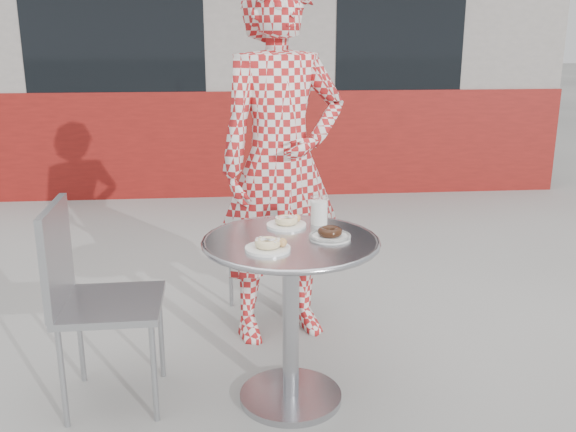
{
  "coord_description": "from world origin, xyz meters",
  "views": [
    {
      "loc": [
        -0.2,
        -2.43,
        1.52
      ],
      "look_at": [
        0.03,
        0.1,
        0.8
      ],
      "focal_mm": 40.0,
      "sensor_mm": 36.0,
      "label": 1
    }
  ],
  "objects": [
    {
      "name": "chair_left",
      "position": [
        -0.72,
        0.07,
        0.27
      ],
      "size": [
        0.43,
        0.42,
        0.87
      ],
      "rotation": [
        0.0,
        0.0,
        1.59
      ],
      "color": "#9C9EA3",
      "rests_on": "ground"
    },
    {
      "name": "plate_near",
      "position": [
        -0.06,
        -0.12,
        0.74
      ],
      "size": [
        0.17,
        0.17,
        0.05
      ],
      "rotation": [
        0.0,
        0.0,
        -0.36
      ],
      "color": "white",
      "rests_on": "bistro_table"
    },
    {
      "name": "ground",
      "position": [
        0.0,
        0.0,
        0.0
      ],
      "size": [
        60.0,
        60.0,
        0.0
      ],
      "primitive_type": "plane",
      "color": "#9C9A95",
      "rests_on": "ground"
    },
    {
      "name": "plate_checker",
      "position": [
        0.19,
        0.0,
        0.74
      ],
      "size": [
        0.17,
        0.17,
        0.04
      ],
      "rotation": [
        0.0,
        0.0,
        -0.25
      ],
      "color": "white",
      "rests_on": "bistro_table"
    },
    {
      "name": "bistro_table",
      "position": [
        0.04,
        0.0,
        0.55
      ],
      "size": [
        0.72,
        0.72,
        0.73
      ],
      "rotation": [
        0.0,
        0.0,
        0.05
      ],
      "color": "#B9B8BD",
      "rests_on": "ground"
    },
    {
      "name": "milk_cup",
      "position": [
        0.18,
        0.2,
        0.78
      ],
      "size": [
        0.08,
        0.08,
        0.12
      ],
      "rotation": [
        0.0,
        0.0,
        0.12
      ],
      "color": "white",
      "rests_on": "bistro_table"
    },
    {
      "name": "chair_far",
      "position": [
        -0.0,
        0.88,
        0.25
      ],
      "size": [
        0.47,
        0.48,
        0.82
      ],
      "rotation": [
        0.0,
        0.0,
        3.38
      ],
      "color": "#9C9EA3",
      "rests_on": "ground"
    },
    {
      "name": "plate_far",
      "position": [
        0.04,
        0.18,
        0.74
      ],
      "size": [
        0.17,
        0.17,
        0.05
      ],
      "rotation": [
        0.0,
        0.0,
        0.17
      ],
      "color": "white",
      "rests_on": "bistro_table"
    },
    {
      "name": "storefront",
      "position": [
        -0.0,
        5.56,
        1.49
      ],
      "size": [
        6.02,
        4.55,
        3.0
      ],
      "color": "gray",
      "rests_on": "ground"
    },
    {
      "name": "seated_person",
      "position": [
        0.05,
        0.66,
        0.9
      ],
      "size": [
        0.75,
        0.6,
        1.8
      ],
      "primitive_type": "imported",
      "rotation": [
        0.0,
        0.0,
        0.3
      ],
      "color": "#AA1A1B",
      "rests_on": "ground"
    }
  ]
}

